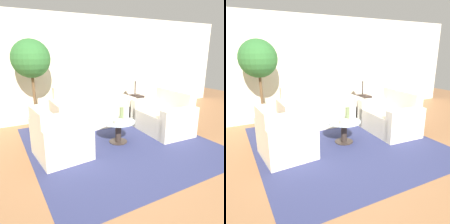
% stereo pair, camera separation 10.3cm
% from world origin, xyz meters
% --- Properties ---
extents(ground_plane, '(14.00, 14.00, 0.00)m').
position_xyz_m(ground_plane, '(0.00, 0.00, 0.00)').
color(ground_plane, '#8E603D').
extents(wall_back, '(10.00, 0.06, 2.60)m').
position_xyz_m(wall_back, '(0.00, 2.88, 1.30)').
color(wall_back, beige).
rests_on(wall_back, ground_plane).
extents(rug, '(3.29, 3.44, 0.01)m').
position_xyz_m(rug, '(0.08, 0.84, 0.00)').
color(rug, navy).
rests_on(rug, ground_plane).
extents(sofa_main, '(1.88, 0.87, 0.91)m').
position_xyz_m(sofa_main, '(0.10, 2.14, 0.30)').
color(sofa_main, beige).
rests_on(sofa_main, ground_plane).
extents(armchair, '(0.87, 0.93, 0.87)m').
position_xyz_m(armchair, '(-1.11, 0.80, 0.30)').
color(armchair, beige).
rests_on(armchair, ground_plane).
extents(loveseat, '(0.89, 1.30, 0.89)m').
position_xyz_m(loveseat, '(1.29, 0.90, 0.30)').
color(loveseat, beige).
rests_on(loveseat, ground_plane).
extents(coffee_table, '(0.64, 0.64, 0.43)m').
position_xyz_m(coffee_table, '(0.08, 0.84, 0.28)').
color(coffee_table, '#332823').
rests_on(coffee_table, ground_plane).
extents(side_table, '(0.37, 0.37, 0.58)m').
position_xyz_m(side_table, '(1.35, 2.14, 0.29)').
color(side_table, '#332823').
rests_on(side_table, ground_plane).
extents(table_lamp, '(0.28, 0.28, 0.61)m').
position_xyz_m(table_lamp, '(1.35, 2.14, 1.05)').
color(table_lamp, '#332823').
rests_on(table_lamp, side_table).
extents(potted_plant, '(0.80, 0.80, 1.97)m').
position_xyz_m(potted_plant, '(-1.17, 2.33, 1.47)').
color(potted_plant, '#93704C').
rests_on(potted_plant, ground_plane).
extents(vase, '(0.08, 0.08, 0.25)m').
position_xyz_m(vase, '(0.19, 0.91, 0.56)').
color(vase, '#6B7A4C').
rests_on(vase, coffee_table).
extents(bowl, '(0.20, 0.20, 0.07)m').
position_xyz_m(bowl, '(0.01, 0.71, 0.47)').
color(bowl, beige).
rests_on(bowl, coffee_table).
extents(book_stack, '(0.23, 0.21, 0.05)m').
position_xyz_m(book_stack, '(0.07, 1.02, 0.46)').
color(book_stack, beige).
rests_on(book_stack, coffee_table).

